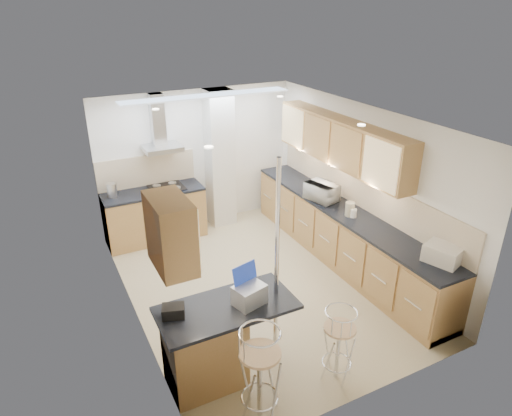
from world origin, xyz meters
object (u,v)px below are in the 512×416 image
bar_stool_near (260,375)px  bread_bin (443,254)px  bar_stool_end (338,345)px  microwave (322,192)px  laptop (249,295)px

bar_stool_near → bread_bin: 2.76m
bar_stool_end → bar_stool_near: bearing=127.8°
microwave → bar_stool_end: bearing=136.1°
laptop → bread_bin: size_ratio=0.77×
bar_stool_near → bread_bin: bread_bin is taller
laptop → bar_stool_end: size_ratio=0.35×
bar_stool_near → laptop: bearing=92.9°
microwave → bar_stool_end: size_ratio=0.57×
microwave → laptop: 3.02m
laptop → bread_bin: laptop is taller
microwave → bar_stool_end: (-1.46, -2.49, -0.61)m
microwave → bar_stool_near: 3.59m
microwave → bar_stool_near: bearing=122.5°
microwave → bread_bin: bearing=172.4°
bar_stool_near → bar_stool_end: (1.00, 0.07, -0.08)m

